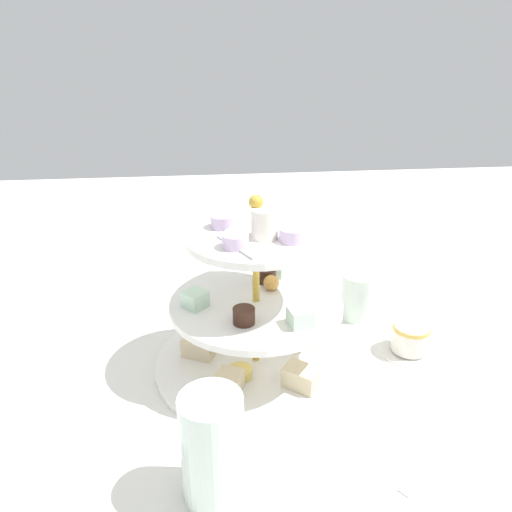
# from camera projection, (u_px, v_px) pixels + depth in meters

# --- Properties ---
(ground_plane) EXTENTS (2.40, 2.40, 0.00)m
(ground_plane) POSITION_uv_depth(u_px,v_px,m) (256.00, 365.00, 0.74)
(ground_plane) COLOR silver
(tiered_serving_stand) EXTENTS (0.31, 0.31, 0.27)m
(tiered_serving_stand) POSITION_uv_depth(u_px,v_px,m) (256.00, 317.00, 0.71)
(tiered_serving_stand) COLOR white
(tiered_serving_stand) RESTS_ON ground_plane
(water_glass_tall_right) EXTENTS (0.07, 0.07, 0.13)m
(water_glass_tall_right) POSITION_uv_depth(u_px,v_px,m) (212.00, 448.00, 0.50)
(water_glass_tall_right) COLOR silver
(water_glass_tall_right) RESTS_ON ground_plane
(water_glass_short_left) EXTENTS (0.06, 0.06, 0.08)m
(water_glass_short_left) POSITION_uv_depth(u_px,v_px,m) (358.00, 295.00, 0.86)
(water_glass_short_left) COLOR silver
(water_glass_short_left) RESTS_ON ground_plane
(teacup_with_saucer) EXTENTS (0.09, 0.09, 0.05)m
(teacup_with_saucer) POSITION_uv_depth(u_px,v_px,m) (410.00, 340.00, 0.76)
(teacup_with_saucer) COLOR white
(teacup_with_saucer) RESTS_ON ground_plane
(butter_knife_left) EXTENTS (0.17, 0.03, 0.00)m
(butter_knife_left) POSITION_uv_depth(u_px,v_px,m) (74.00, 361.00, 0.75)
(butter_knife_left) COLOR silver
(butter_knife_left) RESTS_ON ground_plane
(butter_knife_right) EXTENTS (0.11, 0.14, 0.00)m
(butter_knife_right) POSITION_uv_depth(u_px,v_px,m) (441.00, 453.00, 0.58)
(butter_knife_right) COLOR silver
(butter_knife_right) RESTS_ON ground_plane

